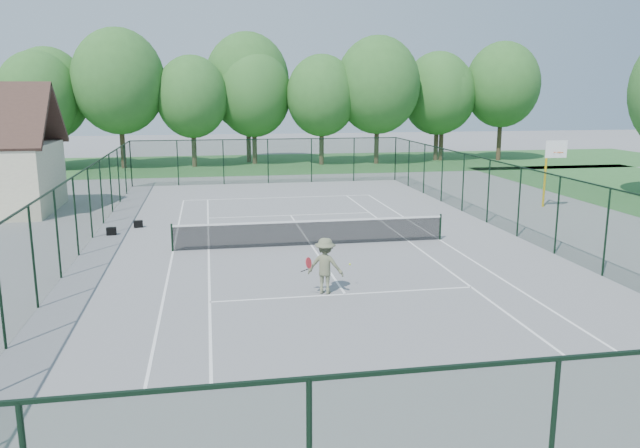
{
  "coord_description": "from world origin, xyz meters",
  "views": [
    {
      "loc": [
        -4.01,
        -24.27,
        6.09
      ],
      "look_at": [
        0.0,
        -2.0,
        1.3
      ],
      "focal_mm": 35.0,
      "sensor_mm": 36.0,
      "label": 1
    }
  ],
  "objects_px": {
    "basketball_goal": "(551,160)",
    "sports_bag_a": "(111,231)",
    "tennis_player": "(325,266)",
    "tennis_net": "(311,231)"
  },
  "relations": [
    {
      "from": "basketball_goal",
      "to": "tennis_player",
      "type": "height_order",
      "value": "basketball_goal"
    },
    {
      "from": "sports_bag_a",
      "to": "tennis_net",
      "type": "bearing_deg",
      "value": -26.02
    },
    {
      "from": "tennis_net",
      "to": "basketball_goal",
      "type": "distance_m",
      "value": 15.18
    },
    {
      "from": "basketball_goal",
      "to": "tennis_player",
      "type": "distance_m",
      "value": 18.87
    },
    {
      "from": "sports_bag_a",
      "to": "tennis_player",
      "type": "relative_size",
      "value": 0.24
    },
    {
      "from": "tennis_net",
      "to": "basketball_goal",
      "type": "relative_size",
      "value": 3.04
    },
    {
      "from": "tennis_player",
      "to": "tennis_net",
      "type": "bearing_deg",
      "value": 84.59
    },
    {
      "from": "sports_bag_a",
      "to": "tennis_player",
      "type": "xyz_separation_m",
      "value": [
        7.69,
        -9.54,
        0.71
      ]
    },
    {
      "from": "basketball_goal",
      "to": "sports_bag_a",
      "type": "height_order",
      "value": "basketball_goal"
    },
    {
      "from": "basketball_goal",
      "to": "sports_bag_a",
      "type": "bearing_deg",
      "value": -173.51
    }
  ]
}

